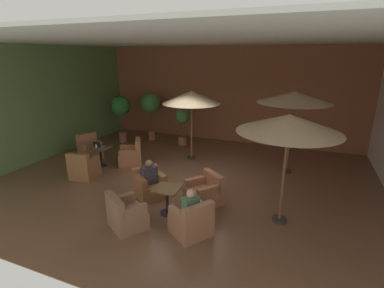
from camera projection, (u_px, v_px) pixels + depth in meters
The scene contains 23 objects.
ground_plane at pixel (186, 180), 8.92m from camera, with size 11.34×9.32×0.02m, color brown.
wall_back_brick at pixel (228, 95), 12.40m from camera, with size 11.34×0.08×4.06m, color brown.
wall_left_accent at pixel (43, 103), 10.32m from camera, with size 0.08×9.32×4.06m, color #60874B.
ceiling_slab at pixel (186, 40), 7.69m from camera, with size 11.34×9.32×0.06m, color silver.
cafe_table_front_left at pixel (100, 152), 9.85m from camera, with size 0.62×0.62×0.68m.
armchair_front_left_north at pixel (84, 168), 8.95m from camera, with size 0.82×0.86×0.88m.
armchair_front_left_east at pixel (131, 155), 10.06m from camera, with size 1.04×1.02×0.90m.
armchair_front_left_south at pixel (90, 150), 10.65m from camera, with size 0.98×0.99×0.91m.
cafe_table_front_right at pixel (167, 195), 6.87m from camera, with size 0.65×0.65×0.68m.
armchair_front_right_north at pixel (149, 186), 7.78m from camera, with size 1.03×1.02×0.78m.
armchair_front_right_east at pixel (126, 215), 6.35m from camera, with size 1.03×1.01×0.82m.
armchair_front_right_south at pixel (192, 222), 6.09m from camera, with size 1.01×1.01×0.81m.
armchair_front_right_west at pixel (205, 192), 7.42m from camera, with size 1.10×1.10×0.79m.
patio_umbrella_tall_red at pixel (294, 98), 8.74m from camera, with size 2.25×2.25×2.65m.
patio_umbrella_center_beige at pixel (289, 124), 5.99m from camera, with size 2.20×2.20×2.53m.
patio_umbrella_near_wall at pixel (191, 97), 10.00m from camera, with size 2.06×2.06×2.52m.
potted_tree_left_corner at pixel (151, 105), 12.67m from camera, with size 0.89×0.89×2.11m.
potted_tree_mid_left at pixel (182, 121), 12.10m from camera, with size 0.61×0.61×1.55m.
potted_tree_mid_right at pixel (121, 109), 12.32m from camera, with size 0.83×0.83×2.03m.
patron_blue_shirt at pixel (191, 205), 6.00m from camera, with size 0.37×0.39×0.63m.
patron_by_window at pixel (149, 173), 7.63m from camera, with size 0.43×0.47×0.65m.
iced_drink_cup at pixel (96, 146), 9.77m from camera, with size 0.08×0.08×0.11m, color white.
open_laptop at pixel (98, 146), 9.81m from camera, with size 0.32×0.24×0.20m.
Camera 1 is at (3.22, -7.52, 3.71)m, focal length 26.78 mm.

